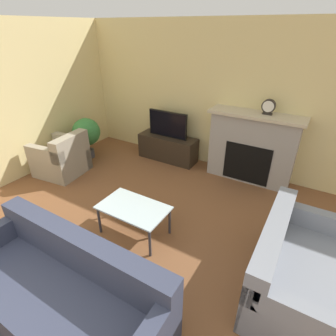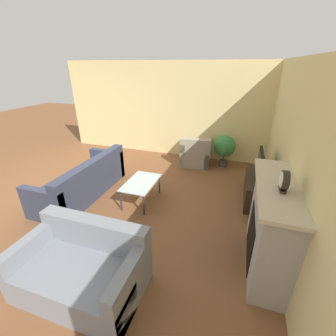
% 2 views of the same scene
% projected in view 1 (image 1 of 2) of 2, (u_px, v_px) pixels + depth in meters
% --- Properties ---
extents(wall_back, '(8.57, 0.06, 2.70)m').
position_uv_depth(wall_back, '(213.00, 98.00, 4.95)').
color(wall_back, beige).
rests_on(wall_back, ground_plane).
extents(wall_left, '(0.06, 7.67, 2.70)m').
position_uv_depth(wall_left, '(4.00, 106.00, 4.45)').
color(wall_left, beige).
rests_on(wall_left, ground_plane).
extents(fireplace, '(1.59, 0.48, 1.26)m').
position_uv_depth(fireplace, '(252.00, 146.00, 4.69)').
color(fireplace, '#9E9993').
rests_on(fireplace, ground_plane).
extents(tv_stand, '(1.25, 0.43, 0.52)m').
position_uv_depth(tv_stand, '(168.00, 148.00, 5.59)').
color(tv_stand, '#2D2319').
rests_on(tv_stand, ground_plane).
extents(tv, '(0.86, 0.06, 0.53)m').
position_uv_depth(tv, '(168.00, 124.00, 5.34)').
color(tv, black).
rests_on(tv, tv_stand).
extents(couch_sectional, '(2.18, 0.87, 0.82)m').
position_uv_depth(couch_sectional, '(63.00, 295.00, 2.51)').
color(couch_sectional, '#33384C').
rests_on(couch_sectional, ground_plane).
extents(couch_loveseat, '(0.91, 1.50, 0.82)m').
position_uv_depth(couch_loveseat, '(298.00, 273.00, 2.73)').
color(couch_loveseat, gray).
rests_on(couch_loveseat, ground_plane).
extents(armchair_by_window, '(0.91, 0.90, 0.82)m').
position_uv_depth(armchair_by_window, '(62.00, 159.00, 5.03)').
color(armchair_by_window, '#9E937F').
rests_on(armchair_by_window, ground_plane).
extents(coffee_table, '(0.92, 0.56, 0.44)m').
position_uv_depth(coffee_table, '(134.00, 210.00, 3.49)').
color(coffee_table, '#333338').
rests_on(coffee_table, ground_plane).
extents(potted_plant, '(0.58, 0.58, 0.87)m').
position_uv_depth(potted_plant, '(86.00, 133.00, 5.53)').
color(potted_plant, '#47474C').
rests_on(potted_plant, ground_plane).
extents(mantel_clock, '(0.22, 0.07, 0.25)m').
position_uv_depth(mantel_clock, '(269.00, 107.00, 4.27)').
color(mantel_clock, '#28231E').
rests_on(mantel_clock, fireplace).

